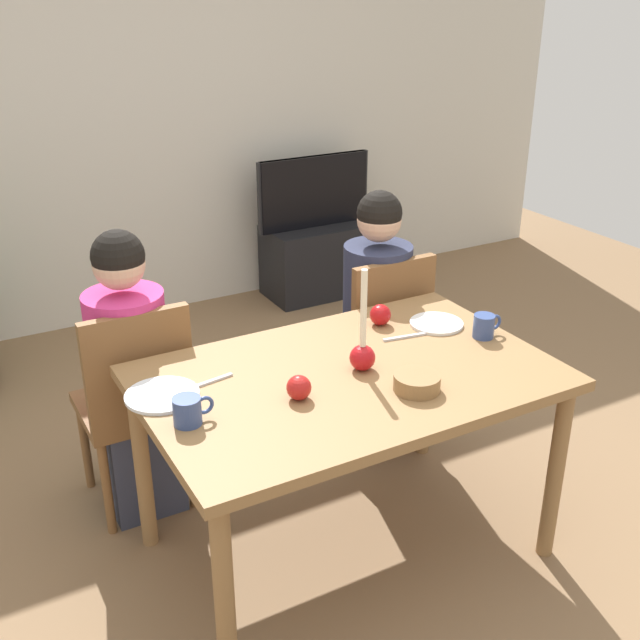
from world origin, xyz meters
The scene contains 19 objects.
ground_plane centered at (0.00, 0.00, 0.00)m, with size 7.68×7.68×0.00m, color brown.
back_wall centered at (0.00, 2.60, 1.30)m, with size 6.40×0.10×2.60m, color beige.
dining_table centered at (0.00, 0.00, 0.67)m, with size 1.40×0.90×0.75m.
chair_left centered at (-0.58, 0.61, 0.51)m, with size 0.40×0.40×0.90m.
chair_right centered at (0.53, 0.61, 0.51)m, with size 0.40×0.40×0.90m.
person_left_child centered at (-0.58, 0.64, 0.57)m, with size 0.30×0.30×1.17m.
person_right_child centered at (0.53, 0.64, 0.57)m, with size 0.30×0.30×1.17m.
tv_stand centered at (1.12, 2.30, 0.24)m, with size 0.64×0.40×0.48m, color black.
tv centered at (1.12, 2.30, 0.71)m, with size 0.79×0.05×0.46m.
candle_centerpiece centered at (0.05, 0.00, 0.82)m, with size 0.09×0.09×0.37m.
plate_left centered at (-0.61, 0.15, 0.76)m, with size 0.24×0.24×0.01m, color silver.
plate_right centered at (0.50, 0.17, 0.76)m, with size 0.21×0.21×0.01m, color white.
mug_left centered at (-0.59, -0.04, 0.79)m, with size 0.13×0.09×0.09m.
mug_right centered at (0.59, 0.00, 0.79)m, with size 0.12×0.08×0.09m.
fork_left centered at (-0.44, 0.16, 0.75)m, with size 0.18×0.01×0.01m, color silver.
fork_right centered at (0.33, 0.14, 0.75)m, with size 0.18×0.01×0.01m, color silver.
bowl_walnuts centered at (0.14, -0.21, 0.78)m, with size 0.15×0.15×0.06m, color olive.
apple_near_candle centered at (-0.23, -0.07, 0.79)m, with size 0.08×0.08×0.08m, color #B21C1A.
apple_by_left_plate centered at (0.31, 0.28, 0.79)m, with size 0.08×0.08×0.08m, color #B01114.
Camera 1 is at (-1.22, -1.99, 1.99)m, focal length 43.28 mm.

